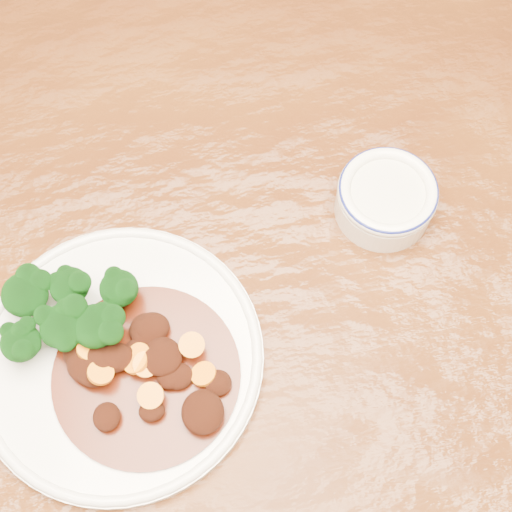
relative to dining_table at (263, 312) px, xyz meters
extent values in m
plane|color=#4B2D12|center=(0.00, 0.00, -0.67)|extent=(4.00, 4.00, 0.00)
cube|color=#542B0E|center=(0.00, 0.00, 0.06)|extent=(1.57, 1.03, 0.04)
cylinder|color=white|center=(-0.15, -0.06, 0.09)|extent=(0.28, 0.28, 0.01)
torus|color=white|center=(-0.15, -0.06, 0.09)|extent=(0.28, 0.28, 0.01)
cylinder|color=#789C50|center=(-0.20, -0.04, 0.10)|extent=(0.01, 0.01, 0.02)
ellipsoid|color=black|center=(-0.20, -0.04, 0.12)|extent=(0.04, 0.04, 0.04)
cylinder|color=#789C50|center=(-0.24, -0.05, 0.10)|extent=(0.01, 0.01, 0.02)
ellipsoid|color=black|center=(-0.24, -0.05, 0.12)|extent=(0.04, 0.04, 0.03)
cylinder|color=#789C50|center=(-0.14, 0.00, 0.10)|extent=(0.01, 0.01, 0.02)
ellipsoid|color=black|center=(-0.14, 0.00, 0.12)|extent=(0.04, 0.04, 0.03)
cylinder|color=#789C50|center=(-0.19, 0.01, 0.10)|extent=(0.01, 0.01, 0.02)
ellipsoid|color=black|center=(-0.19, 0.01, 0.12)|extent=(0.04, 0.04, 0.03)
cylinder|color=#789C50|center=(-0.17, -0.04, 0.10)|extent=(0.01, 0.01, 0.02)
ellipsoid|color=black|center=(-0.17, -0.04, 0.12)|extent=(0.04, 0.04, 0.03)
cylinder|color=#789C50|center=(-0.23, 0.00, 0.10)|extent=(0.01, 0.01, 0.02)
ellipsoid|color=black|center=(-0.23, 0.00, 0.12)|extent=(0.05, 0.05, 0.04)
cylinder|color=#789C50|center=(-0.20, -0.04, 0.10)|extent=(0.01, 0.01, 0.02)
ellipsoid|color=black|center=(-0.20, -0.04, 0.12)|extent=(0.04, 0.04, 0.03)
cylinder|color=#4B1808|center=(-0.12, -0.08, 0.09)|extent=(0.18, 0.18, 0.00)
ellipsoid|color=black|center=(-0.07, -0.13, 0.11)|extent=(0.04, 0.04, 0.02)
ellipsoid|color=black|center=(-0.17, -0.07, 0.11)|extent=(0.04, 0.04, 0.02)
ellipsoid|color=black|center=(-0.11, -0.07, 0.11)|extent=(0.04, 0.04, 0.02)
ellipsoid|color=black|center=(-0.12, -0.04, 0.10)|extent=(0.03, 0.03, 0.02)
ellipsoid|color=black|center=(-0.18, -0.07, 0.11)|extent=(0.03, 0.04, 0.02)
ellipsoid|color=black|center=(-0.15, -0.06, 0.11)|extent=(0.03, 0.03, 0.01)
ellipsoid|color=black|center=(-0.12, -0.12, 0.10)|extent=(0.02, 0.02, 0.01)
ellipsoid|color=black|center=(-0.09, -0.09, 0.10)|extent=(0.03, 0.03, 0.01)
ellipsoid|color=black|center=(-0.15, -0.07, 0.11)|extent=(0.04, 0.03, 0.02)
ellipsoid|color=black|center=(-0.12, -0.04, 0.11)|extent=(0.04, 0.03, 0.02)
ellipsoid|color=black|center=(-0.11, -0.05, 0.10)|extent=(0.02, 0.03, 0.01)
ellipsoid|color=black|center=(-0.10, -0.09, 0.10)|extent=(0.02, 0.02, 0.01)
ellipsoid|color=black|center=(-0.13, -0.06, 0.10)|extent=(0.02, 0.02, 0.01)
ellipsoid|color=black|center=(-0.06, -0.10, 0.10)|extent=(0.03, 0.03, 0.01)
ellipsoid|color=black|center=(-0.18, -0.06, 0.10)|extent=(0.04, 0.04, 0.02)
ellipsoid|color=black|center=(-0.16, -0.12, 0.11)|extent=(0.03, 0.03, 0.01)
cylinder|color=orange|center=(-0.13, -0.07, 0.11)|extent=(0.03, 0.03, 0.02)
cylinder|color=orange|center=(-0.12, -0.08, 0.11)|extent=(0.03, 0.03, 0.01)
cylinder|color=orange|center=(-0.07, -0.09, 0.10)|extent=(0.03, 0.03, 0.01)
cylinder|color=orange|center=(-0.12, -0.11, 0.11)|extent=(0.03, 0.03, 0.01)
cylinder|color=orange|center=(-0.17, -0.06, 0.11)|extent=(0.03, 0.03, 0.02)
cylinder|color=orange|center=(-0.08, -0.07, 0.12)|extent=(0.04, 0.03, 0.02)
cylinder|color=orange|center=(-0.13, -0.07, 0.11)|extent=(0.03, 0.04, 0.02)
cylinder|color=orange|center=(-0.16, -0.08, 0.12)|extent=(0.03, 0.03, 0.02)
cylinder|color=white|center=(0.14, 0.07, 0.10)|extent=(0.10, 0.10, 0.03)
cylinder|color=silver|center=(0.14, 0.07, 0.12)|extent=(0.08, 0.08, 0.01)
torus|color=white|center=(0.14, 0.07, 0.12)|extent=(0.10, 0.10, 0.01)
torus|color=navy|center=(0.14, 0.07, 0.12)|extent=(0.10, 0.10, 0.00)
camera|label=1|loc=(-0.04, -0.27, 0.76)|focal=50.00mm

